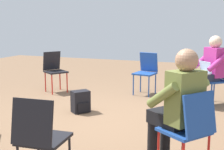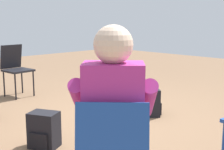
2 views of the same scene
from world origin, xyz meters
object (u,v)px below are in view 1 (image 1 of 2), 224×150
backpack_near_laptop_user (177,115)px  backpack_by_empty_chair (81,103)px  chair_west (146,70)px  person_with_laptop (210,67)px  chair_east (40,135)px  chair_southwest (54,69)px  chair_northeast (190,127)px  chair_northwest (217,77)px  person_in_olive (178,103)px

backpack_near_laptop_user → backpack_by_empty_chair: same height
chair_west → person_with_laptop: (0.44, 1.27, 0.20)m
chair_east → backpack_by_empty_chair: size_ratio=2.36×
chair_east → chair_southwest: same height
person_with_laptop → backpack_by_empty_chair: (1.22, -1.93, -0.53)m
chair_northeast → chair_west: (-3.21, -1.29, 0.00)m
chair_east → chair_west: same height
chair_west → chair_northwest: size_ratio=1.00×
person_in_olive → backpack_near_laptop_user: 1.48m
chair_east → backpack_by_empty_chair: 2.40m
chair_southwest → person_in_olive: bearing=82.9°
chair_west → backpack_by_empty_chair: (1.66, -0.67, -0.34)m
person_with_laptop → backpack_by_empty_chair: 2.35m
chair_northeast → backpack_by_empty_chair: size_ratio=2.36×
chair_southwest → backpack_near_laptop_user: size_ratio=2.36×
chair_southwest → backpack_by_empty_chair: (1.17, 1.21, -0.34)m
backpack_by_empty_chair → person_in_olive: bearing=51.4°
chair_west → person_with_laptop: 1.35m
chair_northeast → backpack_near_laptop_user: size_ratio=2.36×
chair_northeast → chair_northwest: same height
chair_northeast → chair_northwest: size_ratio=1.00×
person_in_olive → chair_southwest: bearing=85.3°
chair_east → chair_northeast: same height
chair_northeast → chair_northwest: bearing=34.1°
chair_northeast → chair_northwest: (-2.89, 0.10, 0.00)m
chair_northeast → chair_southwest: (-2.72, -3.16, 0.00)m
chair_east → person_with_laptop: bearing=67.1°
chair_southwest → chair_northwest: bearing=126.8°
chair_southwest → backpack_by_empty_chair: 1.71m
chair_northwest → person_in_olive: bearing=132.1°
chair_northeast → backpack_near_laptop_user: bearing=49.7°
chair_east → person_with_laptop: person_with_laptop is taller
chair_northeast → backpack_by_empty_chair: 2.52m
chair_east → person_with_laptop: (-3.47, 1.19, 0.20)m
chair_west → backpack_near_laptop_user: (1.75, 0.93, -0.34)m
person_with_laptop → backpack_by_empty_chair: person_with_laptop is taller
chair_east → person_with_laptop: 3.67m
person_in_olive → backpack_by_empty_chair: bearing=87.5°
chair_west → backpack_near_laptop_user: bearing=127.4°
chair_west → chair_southwest: same height
person_in_olive → person_with_laptop: bearing=33.7°
chair_southwest → backpack_near_laptop_user: chair_southwest is taller
chair_east → chair_southwest: size_ratio=1.00×
chair_west → person_in_olive: size_ratio=0.69×
chair_northeast → backpack_near_laptop_user: (-1.46, -0.35, -0.34)m
chair_northwest → person_in_olive: 2.81m
backpack_by_empty_chair → chair_northeast: bearing=51.6°
backpack_near_laptop_user → person_in_olive: bearing=9.1°
chair_southwest → person_with_laptop: (-0.05, 3.14, 0.20)m
chair_east → backpack_by_empty_chair: (-2.25, -0.74, -0.34)m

